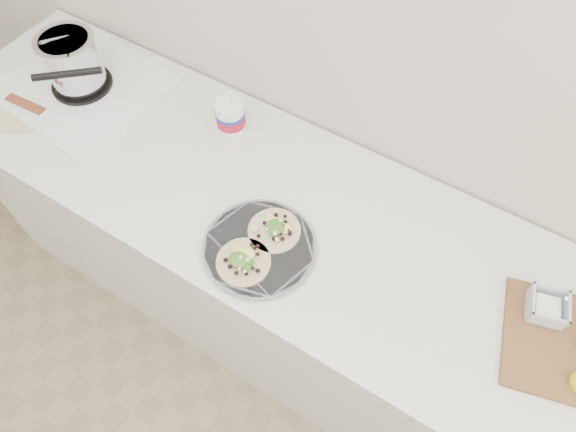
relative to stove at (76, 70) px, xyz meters
The scene contains 5 objects.
counter 0.97m from the stove, ahead, with size 2.44×0.66×0.90m.
stove is the anchor object (origin of this frame).
taco_plate 0.89m from the stove, 13.61° to the right, with size 0.32×0.32×0.04m.
tub 0.55m from the stove, 12.14° to the left, with size 0.09×0.09×0.21m.
bacon_plate 0.21m from the stove, 119.59° to the right, with size 0.24×0.24×0.02m.
Camera 1 is at (0.48, 0.71, 2.12)m, focal length 32.00 mm.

